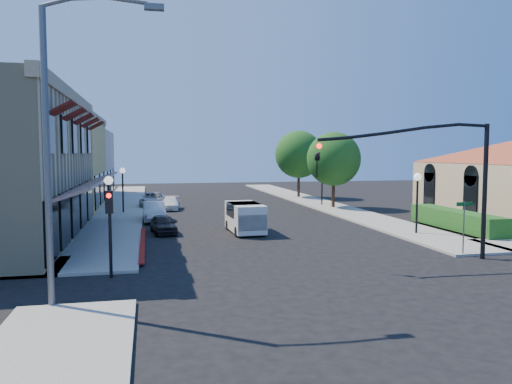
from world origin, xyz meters
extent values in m
plane|color=black|center=(0.00, 0.00, 0.00)|extent=(120.00, 120.00, 0.00)
cube|color=gray|center=(-8.75, 27.00, 0.06)|extent=(3.50, 50.00, 0.12)
cube|color=gray|center=(8.75, 27.00, 0.06)|extent=(3.50, 50.00, 0.12)
cube|color=maroon|center=(-6.90, 8.00, 0.00)|extent=(0.25, 10.00, 0.06)
cube|color=tan|center=(-10.65, 11.00, 7.80)|extent=(0.50, 18.20, 0.60)
cube|color=#561416|center=(-9.60, 11.00, 3.05)|extent=(1.75, 17.00, 0.67)
cube|color=#551411|center=(-9.95, 4.00, 6.55)|extent=(1.02, 1.50, 0.60)
cube|color=#551411|center=(-9.95, 7.40, 6.55)|extent=(1.02, 1.50, 0.60)
cube|color=#551411|center=(-9.95, 10.80, 6.55)|extent=(1.02, 1.50, 0.60)
cube|color=#551411|center=(-9.95, 14.20, 6.55)|extent=(1.02, 1.50, 0.60)
cube|color=#551411|center=(-9.95, 17.60, 6.55)|extent=(1.02, 1.50, 0.60)
cube|color=black|center=(-10.45, 3.50, 1.60)|extent=(0.12, 2.60, 2.60)
cube|color=black|center=(-10.45, 6.90, 1.60)|extent=(0.12, 2.60, 2.60)
cube|color=black|center=(-10.45, 10.30, 1.60)|extent=(0.12, 2.60, 2.60)
cube|color=black|center=(-10.45, 13.70, 1.60)|extent=(0.12, 2.60, 2.60)
cube|color=black|center=(-10.45, 17.10, 1.60)|extent=(0.12, 2.60, 2.60)
cube|color=tan|center=(-15.50, 26.00, 3.80)|extent=(10.00, 12.00, 7.60)
cube|color=#CDA19B|center=(-15.50, 38.00, 3.50)|extent=(10.00, 12.00, 7.00)
cube|color=black|center=(14.45, 11.50, 1.80)|extent=(0.12, 1.40, 2.80)
cube|color=black|center=(14.45, 16.50, 1.80)|extent=(0.12, 1.40, 2.80)
cube|color=#1A5117|center=(11.70, 9.00, 0.00)|extent=(1.40, 8.00, 1.10)
cylinder|color=black|center=(8.80, 22.00, 1.05)|extent=(0.28, 0.28, 2.10)
sphere|color=#1A5117|center=(8.80, 22.00, 4.20)|extent=(4.56, 4.56, 4.56)
cylinder|color=black|center=(8.80, 32.00, 1.14)|extent=(0.28, 0.28, 2.27)
sphere|color=#1A5117|center=(8.80, 32.00, 4.55)|extent=(4.94, 4.94, 4.94)
cylinder|color=black|center=(8.00, 1.50, 3.00)|extent=(0.20, 0.20, 6.00)
cylinder|color=black|center=(4.10, 1.50, 5.60)|extent=(7.80, 0.14, 0.14)
imported|color=black|center=(0.20, 1.50, 4.70)|extent=(0.20, 0.16, 1.00)
sphere|color=#FF0C0C|center=(0.20, 1.32, 5.00)|extent=(0.22, 0.22, 0.22)
cylinder|color=black|center=(-8.00, 1.50, 1.50)|extent=(0.12, 0.12, 3.00)
cube|color=black|center=(-8.00, 1.35, 2.90)|extent=(0.28, 0.22, 0.85)
sphere|color=#FF0C0C|center=(-8.00, 1.23, 3.15)|extent=(0.18, 0.18, 0.18)
cylinder|color=#595B5E|center=(-9.50, -2.00, 4.50)|extent=(0.20, 0.20, 9.00)
cylinder|color=#595B5E|center=(-8.00, -2.00, 9.25)|extent=(3.00, 0.12, 0.12)
cube|color=#595B5E|center=(-6.30, -2.00, 9.15)|extent=(0.60, 0.25, 0.18)
cylinder|color=#595B5E|center=(7.50, 2.20, 1.25)|extent=(0.06, 0.06, 2.50)
cube|color=#0C591E|center=(7.50, 2.20, 2.40)|extent=(0.80, 0.04, 0.18)
cylinder|color=black|center=(-8.50, 8.00, 1.60)|extent=(0.12, 0.12, 3.20)
sphere|color=white|center=(-8.50, 8.00, 3.35)|extent=(0.44, 0.44, 0.44)
cylinder|color=black|center=(-8.50, 22.00, 1.60)|extent=(0.12, 0.12, 3.20)
sphere|color=white|center=(-8.50, 22.00, 3.35)|extent=(0.44, 0.44, 0.44)
cylinder|color=black|center=(8.50, 8.00, 1.60)|extent=(0.12, 0.12, 3.20)
sphere|color=white|center=(8.50, 8.00, 3.35)|extent=(0.44, 0.44, 0.44)
cylinder|color=black|center=(8.50, 24.00, 1.60)|extent=(0.12, 0.12, 3.20)
sphere|color=white|center=(8.50, 24.00, 3.35)|extent=(0.44, 0.44, 0.44)
cube|color=silver|center=(-1.00, 10.88, 0.94)|extent=(1.82, 3.99, 1.61)
cube|color=silver|center=(-0.95, 9.19, 0.85)|extent=(1.67, 0.59, 0.89)
cube|color=black|center=(-0.96, 9.50, 1.30)|extent=(1.52, 0.14, 0.80)
cube|color=black|center=(-1.01, 11.15, 1.34)|extent=(1.79, 2.38, 0.80)
cylinder|color=black|center=(-1.72, 9.52, 0.29)|extent=(0.24, 0.60, 0.59)
cylinder|color=black|center=(-1.80, 12.20, 0.29)|extent=(0.24, 0.60, 0.59)
cylinder|color=black|center=(-0.20, 9.57, 0.29)|extent=(0.24, 0.60, 0.59)
cylinder|color=black|center=(-0.28, 12.25, 0.29)|extent=(0.24, 0.60, 0.59)
imported|color=black|center=(-5.74, 11.65, 0.55)|extent=(1.68, 3.38, 1.11)
imported|color=silver|center=(-6.20, 16.96, 0.67)|extent=(1.55, 4.12, 1.34)
imported|color=white|center=(-4.80, 23.89, 0.52)|extent=(1.87, 3.74, 1.04)
imported|color=#A7A9AC|center=(-6.20, 26.60, 0.63)|extent=(2.40, 4.65, 1.26)
camera|label=1|loc=(-6.56, -17.84, 4.74)|focal=35.00mm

